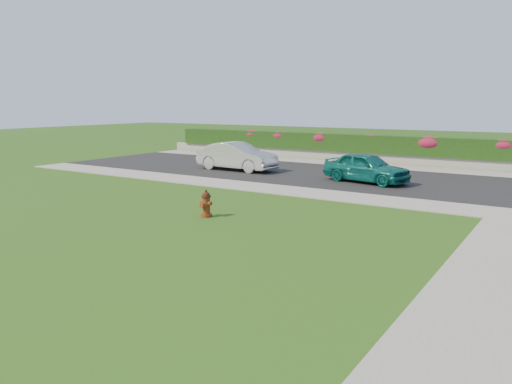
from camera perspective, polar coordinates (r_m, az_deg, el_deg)
The scene contains 16 objects.
ground at distance 12.87m, azimuth -9.18°, elevation -6.54°, with size 120.00×120.00×0.00m, color black.
street_far at distance 26.92m, azimuth 2.84°, elevation 2.38°, with size 26.00×8.00×0.04m, color black.
sidewalk_right at distance 8.11m, azimuth 20.92°, elevation -17.31°, with size 2.00×20.00×0.04m, color gray.
sidewalk_far at distance 23.37m, azimuth -5.43°, elevation 1.15°, with size 24.00×2.00×0.04m, color gray.
sidewalk_beyond at distance 29.84m, azimuth 14.38°, elevation 2.84°, with size 34.00×2.00×0.04m, color gray.
retaining_wall at distance 31.23m, azimuth 15.28°, elevation 3.63°, with size 34.00×0.40×0.60m, color gray.
hedge at distance 31.24m, azimuth 15.41°, elevation 5.19°, with size 32.00×0.90×1.10m, color black.
fire_hydrant at distance 16.29m, azimuth -5.73°, elevation -1.39°, with size 0.46×0.43×0.88m.
sedan_teal at distance 23.55m, azimuth 12.50°, elevation 2.76°, with size 1.63×4.04×1.38m, color #0C5C57.
sedan_silver at distance 27.19m, azimuth -2.18°, elevation 4.10°, with size 1.59×4.56×1.50m, color #AFB1B7.
flower_clump_a at distance 35.47m, azimuth -0.44°, elevation 6.61°, with size 1.20×0.77×0.60m, color #AC1D3E.
flower_clump_b at distance 34.30m, azimuth 2.72°, elevation 6.46°, with size 1.26×0.81×0.63m, color #AC1D3E.
flower_clump_c at distance 32.86m, azimuth 7.44°, elevation 6.18°, with size 1.38×0.88×0.69m, color #AC1D3E.
flower_clump_d at distance 31.58m, azimuth 12.92°, elevation 5.98°, with size 1.02×0.66×0.51m, color #AC1D3E.
flower_clump_e at distance 30.56m, azimuth 19.19°, elevation 5.34°, with size 1.55×1.00×0.78m, color #AC1D3E.
flower_clump_f at distance 29.89m, azimuth 26.49°, elevation 4.83°, with size 1.33×0.85×0.66m, color #AC1D3E.
Camera 1 is at (8.30, -9.12, 3.67)m, focal length 35.00 mm.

